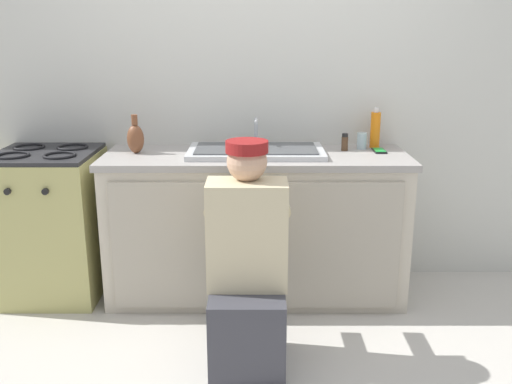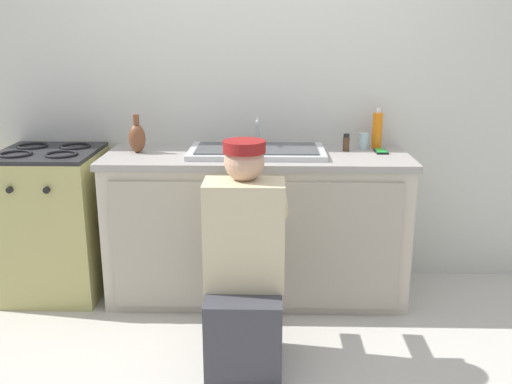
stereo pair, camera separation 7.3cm
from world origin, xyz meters
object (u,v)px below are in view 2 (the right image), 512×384
Objects in this scene: plumber_person at (244,275)px; vase_decorative at (137,138)px; water_glass at (364,141)px; soap_bottle_orange at (377,130)px; cell_phone at (381,151)px; spice_bottle_pepper at (346,143)px; sink_double_basin at (257,151)px; stove_range at (54,222)px.

vase_decorative is at bearing 129.88° from plumber_person.
soap_bottle_orange is (0.09, 0.04, 0.06)m from water_glass.
vase_decorative is (-1.46, -0.04, 0.08)m from cell_phone.
plumber_person is 4.42× the size of soap_bottle_orange.
soap_bottle_orange reaches higher than spice_bottle_pepper.
vase_decorative is at bearing -176.61° from spice_bottle_pepper.
soap_bottle_orange reaches higher than sink_double_basin.
plumber_person is at bearing -128.80° from soap_bottle_orange.
water_glass is at bearing -155.93° from soap_bottle_orange.
cell_phone is 1.46m from vase_decorative.
soap_bottle_orange is at bearing 24.07° from water_glass.
stove_range is at bearing -179.90° from sink_double_basin.
spice_bottle_pepper is at bearing 56.53° from plumber_person.
stove_range is 6.53× the size of cell_phone.
vase_decorative reaches higher than cell_phone.
soap_bottle_orange is (0.20, 0.09, 0.06)m from spice_bottle_pepper.
sink_double_basin is 8.00× the size of water_glass.
cell_phone is at bearing -87.81° from soap_bottle_orange.
stove_range is at bearing -178.06° from cell_phone.
spice_bottle_pepper is at bearing 10.24° from sink_double_basin.
plumber_person is 1.17m from vase_decorative.
vase_decorative is 1.46m from soap_bottle_orange.
soap_bottle_orange is at bearing 24.94° from spice_bottle_pepper.
soap_bottle_orange is (-0.00, 0.13, 0.11)m from cell_phone.
sink_double_basin is 0.75m from cell_phone.
plumber_person is at bearing -32.69° from stove_range.
vase_decorative reaches higher than plumber_person.
vase_decorative is 2.19× the size of spice_bottle_pepper.
plumber_person reaches higher than sink_double_basin.
plumber_person reaches higher than spice_bottle_pepper.
soap_bottle_orange is at bearing 5.51° from stove_range.
water_glass reaches higher than stove_range.
soap_bottle_orange reaches higher than vase_decorative.
water_glass is (-0.09, 0.09, 0.04)m from cell_phone.
stove_range is 1.44m from plumber_person.
vase_decorative is (-0.71, 0.02, 0.07)m from sink_double_basin.
cell_phone is 0.21m from spice_bottle_pepper.
sink_double_basin is 3.48× the size of vase_decorative.
sink_double_basin is 0.72× the size of plumber_person.
spice_bottle_pepper is 0.42× the size of soap_bottle_orange.
sink_double_basin is at bearing -165.55° from soap_bottle_orange.
sink_double_basin is 7.62× the size of spice_bottle_pepper.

